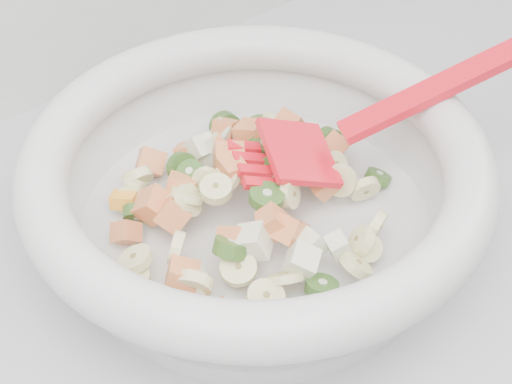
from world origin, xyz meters
TOP-DOWN VIEW (x-y plane):
  - mixing_bowl at (-0.08, 1.45)m, footprint 0.47×0.37m

SIDE VIEW (x-z plane):
  - mixing_bowl at x=-0.08m, z-range 0.88..1.03m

